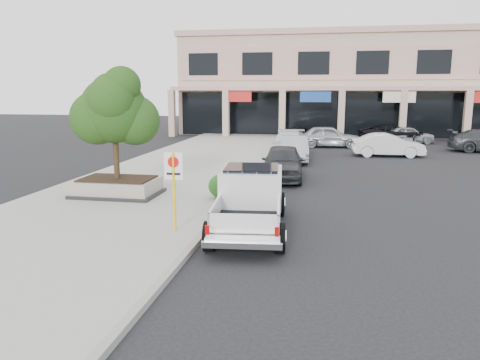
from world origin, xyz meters
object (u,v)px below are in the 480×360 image
object	(u,v)px
curb_car_b	(295,149)
curb_car_c	(289,144)
planter_tree	(119,110)
lot_car_b	(388,145)
no_parking_sign	(174,181)
curb_car_a	(282,162)
planter	(118,187)
lot_car_a	(329,136)
lot_car_e	(408,135)
pickup_truck	(249,202)
lot_car_d	(393,134)
curb_car_d	(296,136)

from	to	relation	value
curb_car_b	curb_car_c	world-z (taller)	curb_car_c
planter_tree	lot_car_b	distance (m)	18.42
no_parking_sign	curb_car_a	size ratio (longest dim) A/B	0.49
planter	lot_car_a	distance (m)	20.20
lot_car_b	no_parking_sign	bearing A→B (deg)	153.55
lot_car_e	curb_car_a	bearing A→B (deg)	141.46
pickup_truck	curb_car_b	size ratio (longest dim) A/B	1.27
curb_car_a	lot_car_b	bearing A→B (deg)	52.98
curb_car_b	curb_car_c	size ratio (longest dim) A/B	0.85
curb_car_a	pickup_truck	bearing A→B (deg)	-94.75
planter_tree	pickup_truck	bearing A→B (deg)	-31.21
planter	lot_car_a	bearing A→B (deg)	66.46
lot_car_d	planter	bearing A→B (deg)	134.44
planter	curb_car_d	size ratio (longest dim) A/B	0.67
planter_tree	lot_car_e	world-z (taller)	planter_tree
no_parking_sign	curb_car_a	distance (m)	9.70
no_parking_sign	lot_car_b	bearing A→B (deg)	66.15
planter	curb_car_a	world-z (taller)	curb_car_a
planter_tree	curb_car_b	xyz separation A→B (m)	(5.93, 10.98, -2.67)
planter	curb_car_a	distance (m)	7.94
curb_car_b	curb_car_d	bearing A→B (deg)	88.52
no_parking_sign	curb_car_d	size ratio (longest dim) A/B	0.48
no_parking_sign	lot_car_a	world-z (taller)	no_parking_sign
no_parking_sign	curb_car_d	xyz separation A→B (m)	(1.92, 23.59, -0.97)
planter	lot_car_a	size ratio (longest dim) A/B	0.69
curb_car_a	lot_car_a	distance (m)	13.39
planter	lot_car_e	size ratio (longest dim) A/B	0.79
curb_car_c	pickup_truck	bearing A→B (deg)	-89.92
planter	no_parking_sign	distance (m)	5.63
planter	curb_car_d	distance (m)	20.28
curb_car_b	lot_car_a	bearing A→B (deg)	70.12
planter	lot_car_b	world-z (taller)	lot_car_b
pickup_truck	no_parking_sign	bearing A→B (deg)	-162.32
curb_car_a	lot_car_e	distance (m)	18.69
curb_car_d	curb_car_a	bearing A→B (deg)	-84.12
no_parking_sign	lot_car_e	world-z (taller)	no_parking_sign
planter	lot_car_e	distance (m)	26.23
planter	lot_car_e	xyz separation A→B (m)	(14.21, 22.04, 0.21)
curb_car_d	lot_car_e	distance (m)	8.98
pickup_truck	lot_car_a	size ratio (longest dim) A/B	1.22
no_parking_sign	lot_car_b	size ratio (longest dim) A/B	0.52
no_parking_sign	lot_car_a	distance (m)	23.06
lot_car_e	pickup_truck	bearing A→B (deg)	149.30
no_parking_sign	pickup_truck	distance (m)	2.34
curb_car_d	lot_car_e	size ratio (longest dim) A/B	1.18
planter_tree	curb_car_b	world-z (taller)	planter_tree
planter	curb_car_b	xyz separation A→B (m)	(6.07, 11.14, 0.26)
planter	curb_car_c	distance (m)	14.63
planter	lot_car_d	size ratio (longest dim) A/B	0.61
curb_car_b	lot_car_b	world-z (taller)	curb_car_b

